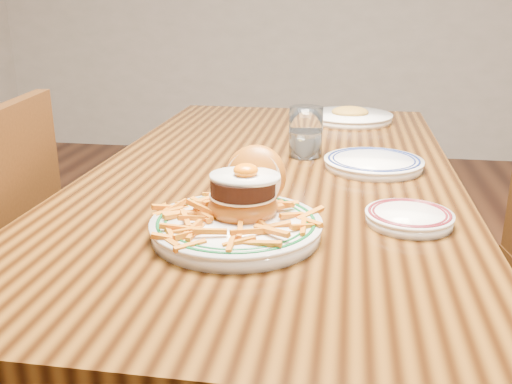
# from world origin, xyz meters

# --- Properties ---
(table) EXTENTS (0.85, 1.60, 0.75)m
(table) POSITION_xyz_m (0.00, 0.00, 0.66)
(table) COLOR black
(table) RESTS_ON floor
(main_plate) EXTENTS (0.29, 0.31, 0.14)m
(main_plate) POSITION_xyz_m (-0.01, -0.39, 0.79)
(main_plate) COLOR white
(main_plate) RESTS_ON table
(side_plate) EXTENTS (0.16, 0.16, 0.02)m
(side_plate) POSITION_xyz_m (0.29, -0.30, 0.76)
(side_plate) COLOR white
(side_plate) RESTS_ON table
(rear_plate) EXTENTS (0.24, 0.24, 0.03)m
(rear_plate) POSITION_xyz_m (0.24, 0.05, 0.76)
(rear_plate) COLOR white
(rear_plate) RESTS_ON table
(water_glass) EXTENTS (0.09, 0.09, 0.13)m
(water_glass) POSITION_xyz_m (0.07, 0.13, 0.81)
(water_glass) COLOR white
(water_glass) RESTS_ON table
(far_plate) EXTENTS (0.28, 0.28, 0.05)m
(far_plate) POSITION_xyz_m (0.18, 0.59, 0.77)
(far_plate) COLOR white
(far_plate) RESTS_ON table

